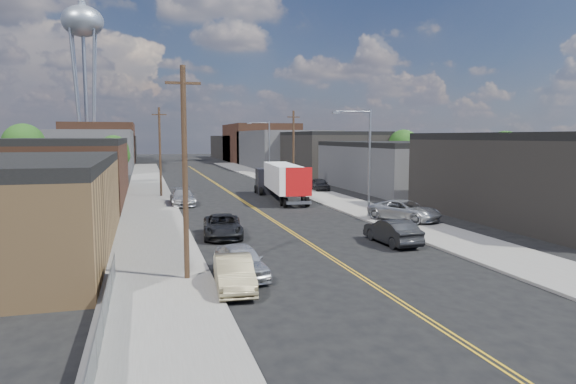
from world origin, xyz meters
TOP-DOWN VIEW (x-y plane):
  - ground at (0.00, 60.00)m, footprint 260.00×260.00m
  - centerline at (0.00, 45.00)m, footprint 0.32×120.00m
  - sidewalk_left at (-9.50, 45.00)m, footprint 5.00×140.00m
  - sidewalk_right at (9.50, 45.00)m, footprint 5.00×140.00m
  - warehouse_brown at (-18.00, 44.00)m, footprint 12.00×26.00m
  - industrial_right_a at (21.99, 20.00)m, footprint 14.00×22.00m
  - industrial_right_b at (22.00, 46.00)m, footprint 14.00×24.00m
  - industrial_right_c at (22.00, 72.00)m, footprint 14.00×22.00m
  - skyline_left_a at (-20.00, 95.00)m, footprint 16.00×30.00m
  - skyline_right_a at (20.00, 95.00)m, footprint 16.00×30.00m
  - skyline_left_b at (-20.00, 120.00)m, footprint 16.00×26.00m
  - skyline_right_b at (20.00, 120.00)m, footprint 16.00×26.00m
  - skyline_left_c at (-20.00, 140.00)m, footprint 16.00×40.00m
  - skyline_right_c at (20.00, 140.00)m, footprint 16.00×40.00m
  - water_tower at (-22.00, 110.00)m, footprint 9.00×9.00m
  - streetlight_near at (7.60, 25.00)m, footprint 3.39×0.25m
  - streetlight_far at (7.60, 60.00)m, footprint 3.39×0.25m
  - utility_pole_left_near at (-8.20, 10.00)m, footprint 1.60×0.26m
  - utility_pole_left_far at (-8.20, 45.00)m, footprint 1.60×0.26m
  - utility_pole_right at (8.20, 48.00)m, footprint 1.60×0.26m
  - chainlink_fence at (-11.50, 3.50)m, footprint 0.05×16.00m
  - tree_left_mid at (-23.94, 55.00)m, footprint 5.10×5.04m
  - tree_left_far at (-13.94, 62.00)m, footprint 4.35×4.20m
  - tree_right_near at (30.06, 36.00)m, footprint 4.60×4.48m
  - tree_right_far at (30.06, 60.00)m, footprint 4.85×4.76m
  - semi_truck at (4.05, 39.41)m, footprint 3.70×15.09m
  - car_left_a at (-5.62, 10.00)m, footprint 2.34×4.82m
  - car_left_b at (-6.31, 8.00)m, footprint 1.95×4.70m
  - car_left_c at (-5.00, 20.09)m, footprint 3.11×5.73m
  - car_left_d at (-6.40, 37.44)m, footprint 2.31×5.62m
  - car_right_oncoming at (5.00, 14.94)m, footprint 1.90×4.96m
  - car_right_lot_a at (9.80, 22.13)m, footprint 5.24×6.39m
  - car_right_lot_c at (11.00, 45.91)m, footprint 1.98×4.42m

SIDE VIEW (x-z plane):
  - ground at x=0.00m, z-range 0.00..0.00m
  - centerline at x=0.00m, z-range 0.00..0.01m
  - sidewalk_left at x=-9.50m, z-range 0.00..0.15m
  - sidewalk_right at x=9.50m, z-range 0.00..0.15m
  - chainlink_fence at x=-11.50m, z-range 0.04..1.27m
  - car_left_b at x=-6.31m, z-range 0.00..1.51m
  - car_left_c at x=-5.00m, z-range 0.00..1.53m
  - car_left_a at x=-5.62m, z-range 0.00..1.58m
  - car_right_oncoming at x=5.00m, z-range 0.00..1.61m
  - car_left_d at x=-6.40m, z-range 0.00..1.63m
  - car_right_lot_c at x=11.00m, z-range 0.15..1.63m
  - car_right_lot_a at x=9.80m, z-range 0.15..1.77m
  - semi_truck at x=4.05m, z-range 0.27..4.16m
  - industrial_right_b at x=22.00m, z-range 0.00..6.10m
  - warehouse_brown at x=-18.00m, z-range 0.00..6.60m
  - skyline_left_c at x=-20.00m, z-range 0.00..7.00m
  - skyline_right_c at x=20.00m, z-range 0.00..7.00m
  - industrial_right_a at x=21.99m, z-range 0.00..7.10m
  - industrial_right_c at x=22.00m, z-range 0.00..7.60m
  - skyline_left_a at x=-20.00m, z-range 0.00..8.00m
  - skyline_right_a at x=20.00m, z-range 0.00..8.00m
  - tree_left_far at x=-13.94m, z-range 1.08..8.05m
  - tree_right_near at x=30.06m, z-range 1.15..8.59m
  - skyline_left_b at x=-20.00m, z-range 0.00..10.00m
  - skyline_right_b at x=20.00m, z-range 0.00..10.00m
  - utility_pole_left_near at x=-8.20m, z-range 0.14..10.14m
  - utility_pole_left_far at x=-8.20m, z-range 0.14..10.14m
  - utility_pole_right at x=8.20m, z-range 0.14..10.14m
  - tree_right_far at x=30.06m, z-range 1.22..9.13m
  - streetlight_near at x=7.60m, z-range 0.83..9.83m
  - streetlight_far at x=7.60m, z-range 0.83..9.83m
  - tree_left_mid at x=-23.94m, z-range 1.30..9.67m
  - water_tower at x=-22.00m, z-range 12.20..49.10m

